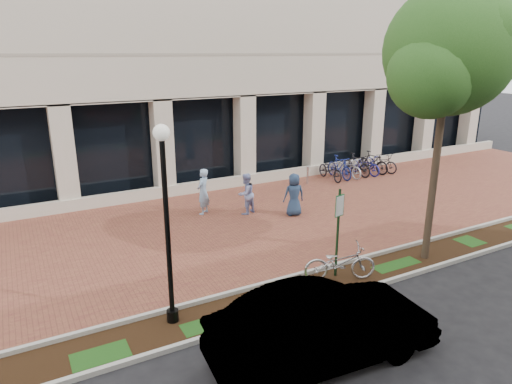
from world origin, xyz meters
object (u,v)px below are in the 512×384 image
parking_sign (339,222)px  pedestrian_left (203,192)px  lamppost (167,217)px  pedestrian_right (294,195)px  pedestrian_mid (246,194)px  street_tree (449,59)px  bike_rack_cluster (356,165)px  sedan_near_curb (323,326)px  locked_bicycle (340,263)px  bollard (307,175)px

parking_sign → pedestrian_left: bearing=90.1°
lamppost → pedestrian_right: 8.30m
parking_sign → pedestrian_mid: bearing=77.4°
street_tree → pedestrian_left: bearing=123.1°
bike_rack_cluster → pedestrian_left: bearing=-172.1°
sedan_near_curb → pedestrian_mid: bearing=-12.5°
parking_sign → bike_rack_cluster: size_ratio=0.61×
pedestrian_left → pedestrian_right: 3.53m
lamppost → pedestrian_left: size_ratio=2.58×
street_tree → pedestrian_right: size_ratio=4.73×
pedestrian_left → sedan_near_curb: 9.54m
lamppost → pedestrian_right: (6.52, 4.81, -1.80)m
pedestrian_right → sedan_near_curb: pedestrian_right is taller
pedestrian_right → sedan_near_curb: size_ratio=0.35×
street_tree → pedestrian_right: 7.40m
sedan_near_curb → pedestrian_right: bearing=-24.3°
locked_bicycle → bollard: 9.69m
bollard → sedan_near_curb: size_ratio=0.19×
pedestrian_mid → pedestrian_right: size_ratio=0.98×
pedestrian_left → bike_rack_cluster: (9.09, 1.64, -0.37)m
lamppost → pedestrian_right: size_ratio=2.80×
locked_bicycle → bike_rack_cluster: bearing=-20.3°
lamppost → pedestrian_left: 7.70m
pedestrian_left → lamppost: bearing=20.4°
locked_bicycle → pedestrian_mid: 6.11m
parking_sign → bike_rack_cluster: bearing=35.8°
street_tree → bike_rack_cluster: 11.13m
locked_bicycle → pedestrian_mid: bearing=20.3°
locked_bicycle → bollard: (4.75, 8.44, -0.06)m
pedestrian_right → bike_rack_cluster: size_ratio=0.39×
locked_bicycle → parking_sign: bearing=7.4°
pedestrian_left → pedestrian_mid: (1.47, -0.79, -0.09)m
pedestrian_mid → pedestrian_left: bearing=-49.6°
lamppost → street_tree: size_ratio=0.59×
locked_bicycle → pedestrian_right: 5.37m
pedestrian_mid → pedestrian_right: pedestrian_right is taller
street_tree → pedestrian_right: (-1.53, 5.16, -5.09)m
locked_bicycle → pedestrian_mid: (0.22, 6.10, 0.29)m
parking_sign → street_tree: street_tree is taller
pedestrian_right → bike_rack_cluster: bearing=-136.9°
locked_bicycle → bike_rack_cluster: size_ratio=0.47×
pedestrian_right → street_tree: bearing=119.9°
pedestrian_left → sedan_near_curb: (-1.23, -9.46, -0.12)m
street_tree → bike_rack_cluster: street_tree is taller
sedan_near_curb → parking_sign: bearing=-37.4°
pedestrian_mid → bike_rack_cluster: bearing=176.4°
parking_sign → pedestrian_right: 5.19m
pedestrian_right → bike_rack_cluster: pedestrian_right is taller
pedestrian_mid → bollard: 5.12m
pedestrian_mid → bike_rack_cluster: size_ratio=0.38×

